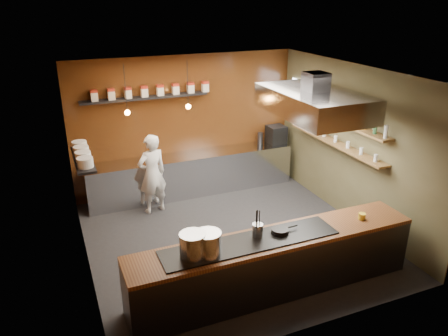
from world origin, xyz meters
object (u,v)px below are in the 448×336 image
extractor_hood (314,103)px  espresso_machine (276,134)px  stockpot_small (208,244)px  chef (152,174)px  stockpot_large (193,245)px

extractor_hood → espresso_machine: 3.07m
stockpot_small → chef: size_ratio=0.22×
extractor_hood → espresso_machine: extractor_hood is taller
espresso_machine → chef: size_ratio=0.24×
espresso_machine → chef: 3.20m
extractor_hood → stockpot_large: bearing=-154.1°
extractor_hood → espresso_machine: (0.80, 2.61, -1.40)m
stockpot_large → stockpot_small: 0.21m
espresso_machine → chef: bearing=-170.5°
chef → espresso_machine: bearing=176.5°
stockpot_large → espresso_machine: espresso_machine is taller
stockpot_large → espresso_machine: 5.13m
espresso_machine → stockpot_large: bearing=-132.5°
stockpot_small → espresso_machine: 5.02m
espresso_machine → extractor_hood: bearing=-108.4°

